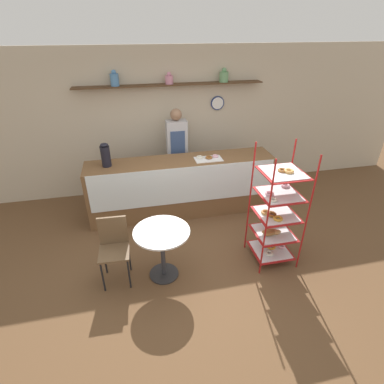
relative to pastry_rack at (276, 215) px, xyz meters
The scene contains 9 objects.
ground_plane 1.27m from the pastry_rack, 168.65° to the left, with size 14.00×14.00×0.00m, color brown.
back_wall 2.79m from the pastry_rack, 111.89° to the left, with size 10.00×0.30×2.70m.
display_counter 1.82m from the pastry_rack, 124.22° to the left, with size 3.17×0.62×1.01m.
pastry_rack is the anchor object (origin of this frame).
person_worker 2.30m from the pastry_rack, 115.61° to the left, with size 0.37×0.23×1.72m.
cafe_table 1.57m from the pastry_rack, behind, with size 0.72×0.72×0.73m.
cafe_chair 2.17m from the pastry_rack, behind, with size 0.40×0.40×0.89m.
coffee_carafe 2.72m from the pastry_rack, 145.66° to the left, with size 0.15×0.15×0.38m.
donut_tray_counter 1.58m from the pastry_rack, 111.32° to the left, with size 0.46×0.26×0.05m.
Camera 1 is at (-0.81, -3.25, 2.98)m, focal length 28.00 mm.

